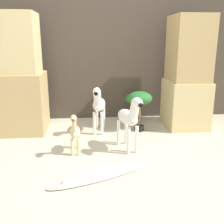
# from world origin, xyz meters

# --- Properties ---
(ground_plane) EXTENTS (14.00, 14.00, 0.00)m
(ground_plane) POSITION_xyz_m (0.00, 0.00, 0.00)
(ground_plane) COLOR beige
(wall_back) EXTENTS (6.40, 0.08, 2.20)m
(wall_back) POSITION_xyz_m (0.00, 1.66, 1.10)
(wall_back) COLOR #473D33
(wall_back) RESTS_ON ground_plane
(rock_pillar_left) EXTENTS (0.56, 0.64, 1.60)m
(rock_pillar_left) POSITION_xyz_m (-1.15, 1.06, 0.73)
(rock_pillar_left) COLOR tan
(rock_pillar_left) RESTS_ON ground_plane
(rock_pillar_right) EXTENTS (0.56, 0.64, 1.58)m
(rock_pillar_right) POSITION_xyz_m (1.15, 1.06, 0.75)
(rock_pillar_right) COLOR #DBC184
(rock_pillar_right) RESTS_ON ground_plane
(zebra_right) EXTENTS (0.28, 0.55, 0.67)m
(zebra_right) POSITION_xyz_m (0.19, 0.24, 0.41)
(zebra_right) COLOR white
(zebra_right) RESTS_ON ground_plane
(zebra_left) EXTENTS (0.23, 0.55, 0.67)m
(zebra_left) POSITION_xyz_m (-0.13, 0.89, 0.41)
(zebra_left) COLOR white
(zebra_left) RESTS_ON ground_plane
(giraffe_figurine) EXTENTS (0.11, 0.41, 0.50)m
(giraffe_figurine) POSITION_xyz_m (-0.43, 0.22, 0.26)
(giraffe_figurine) COLOR beige
(giraffe_figurine) RESTS_ON ground_plane
(potted_palm_front) EXTENTS (0.33, 0.33, 0.57)m
(potted_palm_front) POSITION_xyz_m (0.44, 0.91, 0.44)
(potted_palm_front) COLOR black
(potted_palm_front) RESTS_ON ground_plane
(potted_palm_back) EXTENTS (0.31, 0.31, 0.45)m
(potted_palm_back) POSITION_xyz_m (0.45, 1.36, 0.33)
(potted_palm_back) COLOR black
(potted_palm_back) RESTS_ON ground_plane
(surfboard) EXTENTS (1.07, 0.63, 0.07)m
(surfboard) POSITION_xyz_m (-0.16, -0.34, 0.02)
(surfboard) COLOR silver
(surfboard) RESTS_ON ground_plane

